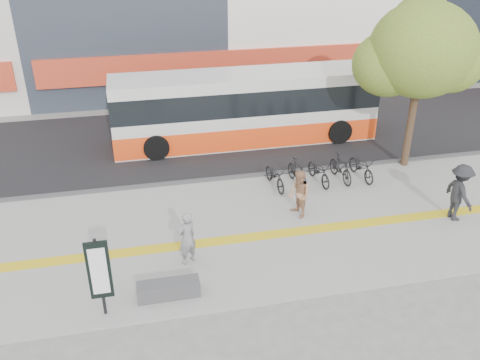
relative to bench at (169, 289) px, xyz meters
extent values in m
plane|color=slate|center=(2.60, 1.20, -0.30)|extent=(120.00, 120.00, 0.00)
cube|color=gray|center=(2.60, 2.70, -0.27)|extent=(40.00, 7.00, 0.08)
cube|color=gold|center=(2.60, 2.20, -0.22)|extent=(40.00, 0.45, 0.01)
cube|color=black|center=(2.60, 10.20, -0.28)|extent=(40.00, 8.00, 0.06)
cube|color=#3C3D3F|center=(2.60, 6.20, -0.23)|extent=(40.00, 0.25, 0.14)
cube|color=red|center=(4.60, 15.25, 1.70)|extent=(19.00, 0.50, 1.40)
cube|color=#3C3D3F|center=(0.00, 0.00, 0.00)|extent=(1.60, 0.45, 0.45)
cylinder|color=black|center=(-1.60, -0.30, 0.88)|extent=(0.08, 0.08, 2.20)
cube|color=black|center=(-1.60, -0.30, 1.09)|extent=(0.55, 0.08, 1.60)
cube|color=white|center=(-1.60, -0.35, 1.09)|extent=(0.40, 0.02, 1.30)
cylinder|color=#321F16|center=(9.80, 5.90, 1.38)|extent=(0.28, 0.28, 3.20)
ellipsoid|color=#4C6923|center=(9.80, 5.90, 4.29)|extent=(3.80, 3.80, 3.42)
ellipsoid|color=#4C6923|center=(8.80, 6.40, 3.69)|extent=(2.60, 2.60, 2.34)
ellipsoid|color=#4C6923|center=(10.70, 5.50, 3.90)|extent=(2.40, 2.40, 2.16)
ellipsoid|color=#4C6923|center=(10.10, 6.70, 5.10)|extent=(2.20, 2.20, 1.98)
cube|color=silver|center=(4.23, 9.70, 1.24)|extent=(11.14, 2.32, 2.97)
cube|color=#EC4414|center=(4.23, 9.70, 0.27)|extent=(11.16, 2.34, 0.93)
cube|color=black|center=(4.23, 9.70, 1.75)|extent=(11.16, 2.34, 1.02)
cylinder|color=black|center=(0.33, 8.54, 0.27)|extent=(1.02, 0.32, 1.02)
cylinder|color=black|center=(0.33, 10.86, 0.27)|extent=(1.02, 0.32, 1.02)
cylinder|color=black|center=(8.13, 8.54, 0.27)|extent=(1.02, 0.32, 1.02)
cylinder|color=black|center=(8.13, 10.86, 0.27)|extent=(1.02, 0.32, 1.02)
imported|color=black|center=(4.31, 5.20, 0.22)|extent=(0.77, 1.74, 0.89)
imported|color=black|center=(5.14, 5.20, 0.27)|extent=(0.64, 1.68, 0.99)
imported|color=black|center=(5.98, 5.20, 0.22)|extent=(0.77, 1.74, 0.89)
imported|color=black|center=(6.81, 5.20, 0.27)|extent=(0.64, 1.68, 0.99)
imported|color=black|center=(7.64, 5.20, 0.22)|extent=(0.77, 1.74, 0.89)
imported|color=black|center=(0.67, 1.37, 0.58)|extent=(0.70, 0.63, 1.61)
imported|color=#A47656|center=(4.51, 3.10, 0.58)|extent=(0.77, 0.90, 1.61)
imported|color=black|center=(9.41, 1.87, 0.73)|extent=(0.74, 1.25, 1.91)
camera|label=1|loc=(-0.44, -10.60, 8.61)|focal=38.56mm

